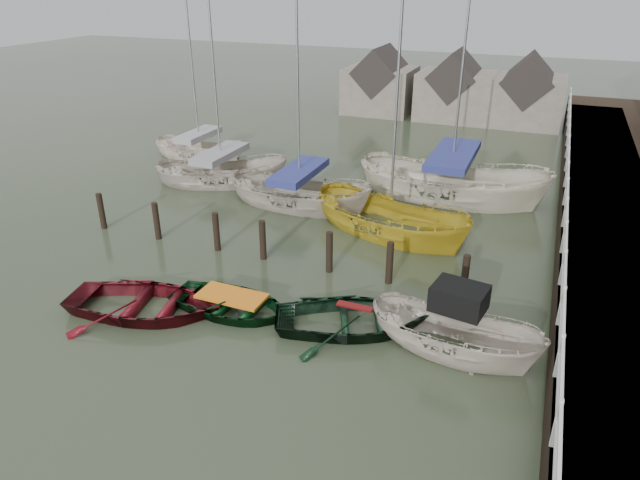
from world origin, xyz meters
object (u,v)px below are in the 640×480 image
at_px(rowboat_dkgreen, 354,328).
at_px(sailboat_b, 300,204).
at_px(rowboat_green, 233,312).
at_px(sailboat_a, 222,182).
at_px(motorboat, 452,349).
at_px(sailboat_c, 389,232).
at_px(sailboat_d, 449,196).
at_px(sailboat_e, 201,157).
at_px(rowboat_red, 146,313).

bearing_deg(rowboat_dkgreen, sailboat_b, 10.05).
distance_m(rowboat_green, sailboat_a, 11.18).
height_order(motorboat, sailboat_c, sailboat_c).
distance_m(rowboat_dkgreen, sailboat_d, 11.01).
height_order(rowboat_green, sailboat_e, sailboat_e).
height_order(rowboat_red, rowboat_dkgreen, rowboat_red).
bearing_deg(sailboat_b, rowboat_dkgreen, -143.17).
distance_m(motorboat, sailboat_a, 15.13).
xyz_separation_m(motorboat, sailboat_a, (-12.17, 8.99, -0.02)).
bearing_deg(motorboat, sailboat_a, 62.93).
xyz_separation_m(rowboat_red, sailboat_a, (-3.71, 10.43, 0.07)).
xyz_separation_m(motorboat, sailboat_e, (-15.21, 11.87, -0.02)).
xyz_separation_m(rowboat_dkgreen, sailboat_b, (-5.05, 7.70, 0.06)).
xyz_separation_m(sailboat_d, sailboat_e, (-13.10, 0.78, 0.01)).
relative_size(sailboat_c, sailboat_e, 1.04).
distance_m(rowboat_red, sailboat_c, 9.44).
distance_m(rowboat_red, sailboat_a, 11.07).
xyz_separation_m(rowboat_red, sailboat_d, (6.35, 12.53, 0.06)).
xyz_separation_m(rowboat_green, sailboat_c, (2.66, 7.05, 0.01)).
bearing_deg(sailboat_c, sailboat_d, 3.19).
xyz_separation_m(motorboat, sailboat_b, (-7.73, 7.79, -0.02)).
distance_m(rowboat_dkgreen, sailboat_b, 9.21).
xyz_separation_m(rowboat_green, motorboat, (6.18, 0.46, 0.09)).
height_order(motorboat, sailboat_b, sailboat_b).
relative_size(rowboat_red, rowboat_green, 1.19).
xyz_separation_m(sailboat_a, sailboat_e, (-3.04, 2.88, 0.00)).
xyz_separation_m(rowboat_red, sailboat_b, (0.73, 9.23, 0.06)).
relative_size(rowboat_dkgreen, motorboat, 0.90).
height_order(sailboat_a, sailboat_c, sailboat_a).
bearing_deg(sailboat_e, rowboat_green, -139.13).
xyz_separation_m(rowboat_red, sailboat_e, (-6.74, 13.31, 0.07)).
distance_m(sailboat_c, sailboat_e, 12.82).
bearing_deg(sailboat_e, motorboat, -123.31).
bearing_deg(sailboat_a, sailboat_d, -101.18).
relative_size(rowboat_red, sailboat_c, 0.44).
bearing_deg(rowboat_dkgreen, sailboat_a, 23.63).
height_order(rowboat_red, sailboat_e, sailboat_e).
bearing_deg(motorboat, sailboat_c, 37.52).
bearing_deg(sailboat_b, sailboat_c, -102.24).
bearing_deg(sailboat_e, rowboat_red, -148.49).
xyz_separation_m(rowboat_dkgreen, sailboat_d, (0.57, 11.00, 0.06)).
height_order(sailboat_a, sailboat_b, sailboat_b).
height_order(sailboat_c, sailboat_e, sailboat_c).
relative_size(sailboat_a, sailboat_c, 1.13).
xyz_separation_m(rowboat_dkgreen, sailboat_a, (-9.48, 8.90, 0.07)).
height_order(rowboat_green, rowboat_dkgreen, rowboat_dkgreen).
bearing_deg(sailboat_c, sailboat_b, 94.80).
bearing_deg(sailboat_d, sailboat_a, 106.43).
bearing_deg(sailboat_a, motorboat, -149.38).
distance_m(rowboat_dkgreen, sailboat_c, 6.56).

